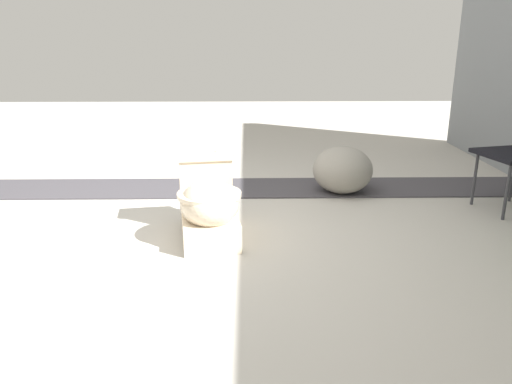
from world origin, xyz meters
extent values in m
plane|color=#B7B2A8|center=(0.00, 0.00, 0.00)|extent=(14.00, 14.00, 0.00)
cube|color=#423F44|center=(-1.12, 0.50, 0.01)|extent=(0.56, 8.00, 0.01)
cube|color=beige|center=(-0.06, 0.29, 0.09)|extent=(0.64, 0.43, 0.17)
ellipsoid|color=beige|center=(0.04, 0.30, 0.26)|extent=(0.49, 0.42, 0.28)
cylinder|color=beige|center=(0.04, 0.30, 0.32)|extent=(0.44, 0.44, 0.03)
cube|color=beige|center=(-0.27, 0.26, 0.32)|extent=(0.23, 0.36, 0.30)
cube|color=beige|center=(-0.27, 0.26, 0.49)|extent=(0.26, 0.39, 0.04)
cylinder|color=silver|center=(-0.28, 0.33, 0.51)|extent=(0.02, 0.02, 0.01)
cylinder|color=#38383D|center=(-0.34, 2.33, 0.20)|extent=(0.02, 0.02, 0.40)
cylinder|color=#38383D|center=(-0.67, 2.25, 0.20)|extent=(0.02, 0.02, 0.40)
ellipsoid|color=gray|center=(-1.00, 1.31, 0.19)|extent=(0.60, 0.62, 0.38)
camera|label=1|loc=(2.91, 0.53, 1.23)|focal=35.00mm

